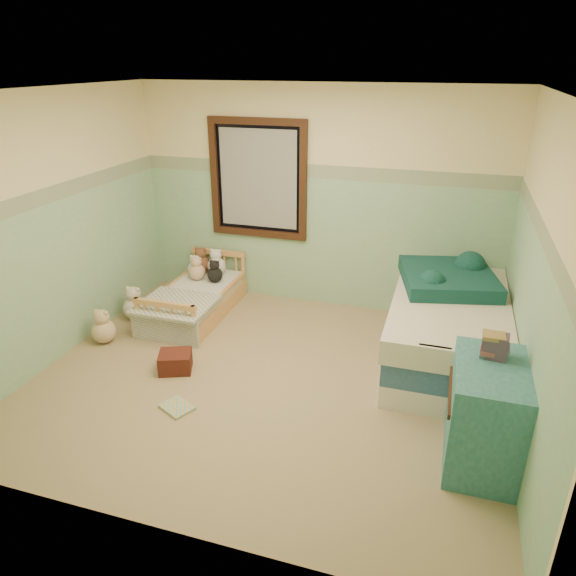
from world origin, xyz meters
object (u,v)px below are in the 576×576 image
(dresser, at_px, (485,415))
(red_pillow, at_px, (175,362))
(toddler_bed_frame, at_px, (196,306))
(floor_book, at_px, (177,407))
(plush_floor_tan, at_px, (104,331))
(twin_bed_frame, at_px, (445,348))
(plush_floor_cream, at_px, (135,308))

(dresser, height_order, red_pillow, dresser)
(toddler_bed_frame, bearing_deg, red_pillow, -72.89)
(red_pillow, xyz_separation_m, floor_book, (0.30, -0.54, -0.08))
(toddler_bed_frame, xyz_separation_m, dresser, (3.08, -1.59, 0.30))
(plush_floor_tan, xyz_separation_m, floor_book, (1.27, -0.81, -0.11))
(plush_floor_tan, bearing_deg, twin_bed_frame, 11.79)
(dresser, distance_m, red_pillow, 2.77)
(twin_bed_frame, height_order, dresser, dresser)
(plush_floor_cream, bearing_deg, floor_book, -47.74)
(plush_floor_tan, relative_size, twin_bed_frame, 0.12)
(plush_floor_tan, height_order, dresser, dresser)
(plush_floor_cream, bearing_deg, red_pillow, -41.30)
(plush_floor_tan, height_order, twin_bed_frame, plush_floor_tan)
(red_pillow, bearing_deg, toddler_bed_frame, 107.11)
(toddler_bed_frame, bearing_deg, plush_floor_tan, -124.49)
(plush_floor_cream, distance_m, twin_bed_frame, 3.38)
(plush_floor_cream, distance_m, plush_floor_tan, 0.57)
(toddler_bed_frame, distance_m, floor_book, 1.82)
(plush_floor_tan, xyz_separation_m, red_pillow, (0.97, -0.27, -0.03))
(plush_floor_tan, relative_size, red_pillow, 0.84)
(dresser, xyz_separation_m, floor_book, (-2.42, -0.11, -0.38))
(plush_floor_cream, xyz_separation_m, plush_floor_tan, (-0.02, -0.57, -0.01))
(toddler_bed_frame, bearing_deg, plush_floor_cream, -151.55)
(toddler_bed_frame, height_order, plush_floor_tan, plush_floor_tan)
(dresser, bearing_deg, toddler_bed_frame, 152.62)
(toddler_bed_frame, relative_size, plush_floor_tan, 5.68)
(twin_bed_frame, bearing_deg, plush_floor_cream, -177.62)
(dresser, distance_m, floor_book, 2.45)
(toddler_bed_frame, height_order, plush_floor_cream, plush_floor_cream)
(plush_floor_cream, height_order, red_pillow, plush_floor_cream)
(toddler_bed_frame, distance_m, plush_floor_cream, 0.68)
(plush_floor_cream, xyz_separation_m, twin_bed_frame, (3.38, 0.14, -0.02))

